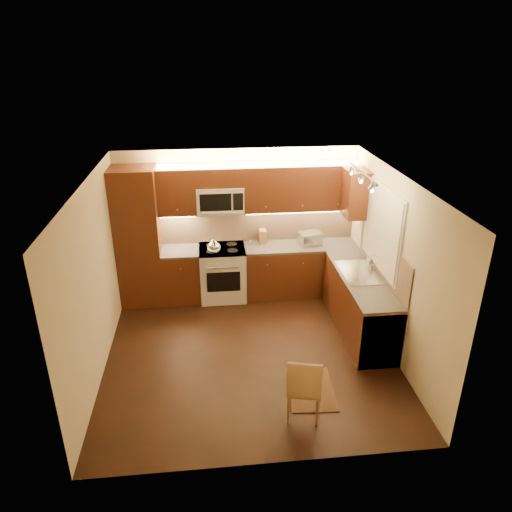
{
  "coord_description": "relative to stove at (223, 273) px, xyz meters",
  "views": [
    {
      "loc": [
        -0.52,
        -5.66,
        4.05
      ],
      "look_at": [
        0.15,
        0.55,
        1.25
      ],
      "focal_mm": 33.54,
      "sensor_mm": 36.0,
      "label": 1
    }
  ],
  "objects": [
    {
      "name": "spice_jar_b",
      "position": [
        0.67,
        0.25,
        0.49
      ],
      "size": [
        0.05,
        0.05,
        0.09
      ],
      "primitive_type": "cylinder",
      "rotation": [
        0.0,
        0.0,
        0.32
      ],
      "color": "brown",
      "rests_on": "counter_back_right"
    },
    {
      "name": "upper_cab_bridge",
      "position": [
        0.0,
        0.15,
        1.63
      ],
      "size": [
        0.76,
        0.35,
        0.31
      ],
      "primitive_type": "cube",
      "color": "#40220D",
      "rests_on": "wall_back"
    },
    {
      "name": "microwave",
      "position": [
        0.0,
        0.14,
        1.26
      ],
      "size": [
        0.76,
        0.38,
        0.44
      ],
      "primitive_type": null,
      "color": "silver",
      "rests_on": "wall_back"
    },
    {
      "name": "spice_jar_d",
      "position": [
        0.71,
        0.17,
        0.48
      ],
      "size": [
        0.06,
        0.06,
        0.09
      ],
      "primitive_type": "cylinder",
      "rotation": [
        0.0,
        0.0,
        -0.34
      ],
      "color": "brown",
      "rests_on": "counter_back_right"
    },
    {
      "name": "upper_cab_right_corner",
      "position": [
        2.12,
        -0.28,
        1.42
      ],
      "size": [
        0.35,
        0.5,
        0.75
      ],
      "primitive_type": "cube",
      "color": "#40220D",
      "rests_on": "wall_right"
    },
    {
      "name": "window_blinds",
      "position": [
        2.27,
        -1.12,
        1.14
      ],
      "size": [
        0.02,
        1.36,
        1.16
      ],
      "primitive_type": "cube",
      "color": "silver",
      "rests_on": "wall_right"
    },
    {
      "name": "base_cab_right",
      "position": [
        2.0,
        -1.28,
        -0.03
      ],
      "size": [
        0.6,
        2.0,
        0.86
      ],
      "primitive_type": "cube",
      "color": "#40220D",
      "rests_on": "floor"
    },
    {
      "name": "upper_cab_back_right",
      "position": [
        1.34,
        0.15,
        1.42
      ],
      "size": [
        1.92,
        0.35,
        0.75
      ],
      "primitive_type": "cube",
      "color": "#40220D",
      "rests_on": "wall_back"
    },
    {
      "name": "faucet",
      "position": [
        2.18,
        -1.12,
        0.59
      ],
      "size": [
        0.2,
        0.04,
        0.3
      ],
      "primitive_type": null,
      "color": "silver",
      "rests_on": "counter_right"
    },
    {
      "name": "base_cab_back_right",
      "position": [
        1.34,
        0.02,
        -0.03
      ],
      "size": [
        1.92,
        0.6,
        0.86
      ],
      "primitive_type": "cube",
      "color": "#40220D",
      "rests_on": "floor"
    },
    {
      "name": "floor",
      "position": [
        0.3,
        -1.68,
        -0.46
      ],
      "size": [
        4.0,
        4.0,
        0.01
      ],
      "primitive_type": "cube",
      "color": "black",
      "rests_on": "ground"
    },
    {
      "name": "backsplash_right",
      "position": [
        2.29,
        -1.28,
        0.74
      ],
      "size": [
        0.02,
        2.0,
        0.6
      ],
      "primitive_type": "cube",
      "color": "tan",
      "rests_on": "wall_right"
    },
    {
      "name": "wall_back",
      "position": [
        0.3,
        0.32,
        0.79
      ],
      "size": [
        4.0,
        0.01,
        2.5
      ],
      "primitive_type": "cube",
      "color": "beige",
      "rests_on": "ground"
    },
    {
      "name": "base_cab_back_left",
      "position": [
        -0.69,
        0.02,
        -0.03
      ],
      "size": [
        0.62,
        0.6,
        0.86
      ],
      "primitive_type": "cube",
      "color": "#40220D",
      "rests_on": "floor"
    },
    {
      "name": "backsplash_back",
      "position": [
        0.65,
        0.31,
        0.74
      ],
      "size": [
        3.3,
        0.02,
        0.6
      ],
      "primitive_type": "cube",
      "color": "tan",
      "rests_on": "wall_back"
    },
    {
      "name": "toaster_oven",
      "position": [
        1.49,
        0.03,
        0.55
      ],
      "size": [
        0.43,
        0.36,
        0.22
      ],
      "primitive_type": "cube",
      "rotation": [
        0.0,
        0.0,
        0.27
      ],
      "color": "silver",
      "rests_on": "counter_back_right"
    },
    {
      "name": "wall_right",
      "position": [
        2.3,
        -1.68,
        0.79
      ],
      "size": [
        0.01,
        4.0,
        2.5
      ],
      "primitive_type": "cube",
      "color": "beige",
      "rests_on": "ground"
    },
    {
      "name": "spice_jar_c",
      "position": [
        0.81,
        0.21,
        0.48
      ],
      "size": [
        0.04,
        0.04,
        0.09
      ],
      "primitive_type": "cylinder",
      "rotation": [
        0.0,
        0.0,
        -0.03
      ],
      "color": "silver",
      "rests_on": "counter_back_right"
    },
    {
      "name": "spice_jar_a",
      "position": [
        0.5,
        0.14,
        0.48
      ],
      "size": [
        0.05,
        0.05,
        0.09
      ],
      "primitive_type": "cylinder",
      "rotation": [
        0.0,
        0.0,
        0.07
      ],
      "color": "silver",
      "rests_on": "counter_back_right"
    },
    {
      "name": "upper_cab_back_left",
      "position": [
        -0.69,
        0.15,
        1.42
      ],
      "size": [
        0.62,
        0.35,
        0.75
      ],
      "primitive_type": "cube",
      "color": "#40220D",
      "rests_on": "wall_back"
    },
    {
      "name": "stove",
      "position": [
        0.0,
        0.0,
        0.0
      ],
      "size": [
        0.76,
        0.65,
        0.92
      ],
      "primitive_type": null,
      "color": "silver",
      "rests_on": "floor"
    },
    {
      "name": "ceiling",
      "position": [
        0.3,
        -1.68,
        2.04
      ],
      "size": [
        4.0,
        4.0,
        0.01
      ],
      "primitive_type": "cube",
      "color": "beige",
      "rests_on": "ground"
    },
    {
      "name": "wall_front",
      "position": [
        0.3,
        -3.67,
        0.79
      ],
      "size": [
        4.0,
        0.01,
        2.5
      ],
      "primitive_type": "cube",
      "color": "beige",
      "rests_on": "ground"
    },
    {
      "name": "rug",
      "position": [
        1.0,
        -2.58,
        -0.45
      ],
      "size": [
        0.62,
        0.89,
        0.01
      ],
      "primitive_type": "cube",
      "rotation": [
        0.0,
        0.0,
        -0.06
      ],
      "color": "black",
      "rests_on": "floor"
    },
    {
      "name": "counter_back_left",
      "position": [
        -0.69,
        0.02,
        0.42
      ],
      "size": [
        0.62,
        0.6,
        0.04
      ],
      "primitive_type": "cube",
      "color": "#343130",
      "rests_on": "base_cab_back_left"
    },
    {
      "name": "counter_back_right",
      "position": [
        1.34,
        0.02,
        0.42
      ],
      "size": [
        1.92,
        0.6,
        0.04
      ],
      "primitive_type": "cube",
      "color": "#343130",
      "rests_on": "base_cab_back_right"
    },
    {
      "name": "wall_left",
      "position": [
        -1.7,
        -1.68,
        0.79
      ],
      "size": [
        0.01,
        4.0,
        2.5
      ],
      "primitive_type": "cube",
      "color": "beige",
      "rests_on": "ground"
    },
    {
      "name": "pantry",
      "position": [
        -1.35,
        0.02,
        0.69
      ],
      "size": [
        0.7,
        0.6,
        2.3
      ],
      "primitive_type": "cube",
      "color": "#40220D",
      "rests_on": "floor"
    },
    {
      "name": "dining_chair",
      "position": [
        0.8,
        -3.01,
        -0.03
      ],
      "size": [
        0.46,
        0.46,
        0.87
      ],
      "primitive_type": null,
      "rotation": [
        0.0,
        0.0,
        -0.24
      ],
      "color": "olive",
      "rests_on": "floor"
    },
    {
      "name": "kettle",
      "position": [
        -0.13,
        -0.16,
        0.58
      ],
      "size": [
        0.24,
        0.24,
        0.25
      ],
      "primitive_type": null,
      "rotation": [
        0.0,
        0.0,
        0.13
      ],
      "color": "silver",
      "rests_on": "stove"
    },
    {
      "name": "track_light_bar",
      "position": [
        1.85,
        -1.27,
        2.0
      ],
      "size": [
        0.04,
        1.2,
        0.03
      ],
      "primitive_type": "cube",
      "color": "silver",
      "rests_on": "ceiling"
    },
    {
      "name": "sink",
      "position": [
        2.0,
        -1.12,
        0.52
      ],
      "size": [
        0.52,
        0.86,
        0.15
      ],
      "primitive_type": null,
      "color": "silver",
      "rests_on": "counter_right"
    },
    {
      "name": "soap_bottle",
      "position": [
        2.22,
        -0.92,
        0.53
      ],
      "size": [
        0.11,
        0.11,
        0.18
      ],
      "primitive_type": "imported",
      "rotation": [
        0.0,
        0.0,
        0.33
      ],
      "color": "#B6B5B9",
      "rests_on": "counter_right"
    },
    {
      "name": "dishwasher",
      "position": [
        2.0,
        -1.98,
        -0.03
      ],
      "size": [
        0.58,
        0.6,
        0.84
      ],
      "primitive_type": "cube",
      "color": "silver",
      "rests_on": "floor"
    },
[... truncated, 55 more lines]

